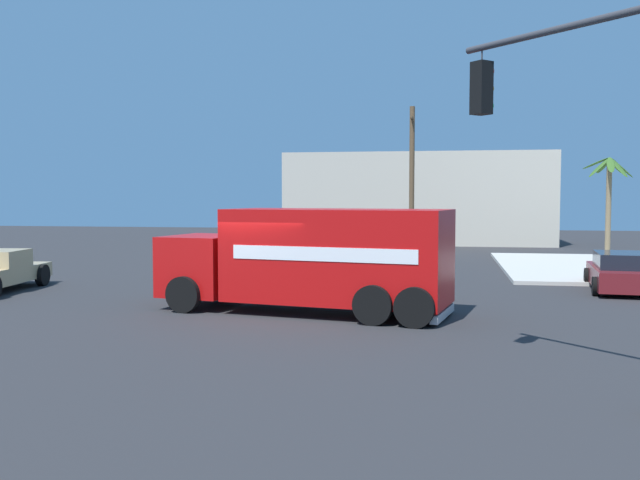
# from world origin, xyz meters

# --- Properties ---
(ground_plane) EXTENTS (100.00, 100.00, 0.00)m
(ground_plane) POSITION_xyz_m (0.00, 0.00, 0.00)
(ground_plane) COLOR #2B2B2D
(delivery_truck) EXTENTS (8.28, 4.06, 2.84)m
(delivery_truck) POSITION_xyz_m (1.29, 0.07, 1.48)
(delivery_truck) COLOR red
(delivery_truck) RESTS_ON ground
(traffic_light_primary) EXTENTS (2.70, 2.88, 6.11)m
(traffic_light_primary) POSITION_xyz_m (6.99, -7.18, 3.99)
(traffic_light_primary) COLOR #38383D
(traffic_light_primary) RESTS_ON ground
(sedan_maroon) EXTENTS (2.37, 4.46, 1.31)m
(sedan_maroon) POSITION_xyz_m (10.66, 6.12, 0.63)
(sedan_maroon) COLOR maroon
(sedan_maroon) RESTS_ON ground
(palm_tree_far) EXTENTS (2.36, 2.61, 4.99)m
(palm_tree_far) POSITION_xyz_m (12.80, 18.10, 3.57)
(palm_tree_far) COLOR #7A6647
(palm_tree_far) RESTS_ON sidewalk_corner_far
(utility_pole) EXTENTS (0.30, 2.20, 8.34)m
(utility_pole) POSITION_xyz_m (2.93, 22.42, 4.31)
(utility_pole) COLOR brown
(utility_pole) RESTS_ON ground
(building_backdrop) EXTENTS (17.57, 6.00, 6.05)m
(building_backdrop) POSITION_xyz_m (3.03, 29.58, 3.02)
(building_backdrop) COLOR beige
(building_backdrop) RESTS_ON ground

